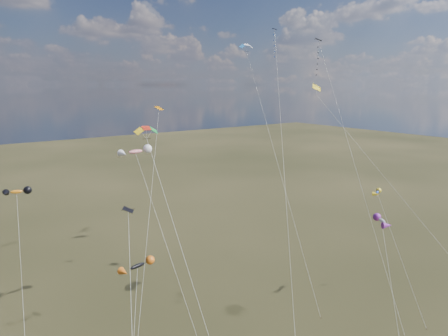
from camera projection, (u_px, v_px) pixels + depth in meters
diamond_black_high at (322, 72)px, 57.49m from camera, size 8.62×22.61×35.04m
diamond_navy_tall at (276, 65)px, 57.36m from camera, size 17.01×23.06×36.57m
diamond_black_mid at (131, 287)px, 29.70m from camera, size 5.96×12.96×18.69m
diamond_orange_center at (153, 173)px, 45.62m from camera, size 11.42×14.73×25.77m
parafoil_yellow at (318, 86)px, 52.19m from camera, size 16.43×19.80×28.97m
parafoil_blue_white at (247, 46)px, 69.25m from camera, size 11.00×28.12×35.79m
parafoil_tricolor at (147, 130)px, 36.95m from camera, size 2.25×15.29×24.94m
novelty_black_orange at (137, 266)px, 37.75m from camera, size 5.41×6.14×12.03m
novelty_orange_black at (16, 192)px, 47.69m from camera, size 3.67×11.23×16.37m
novelty_white_purple at (382, 222)px, 39.17m from camera, size 6.31×9.04×15.66m
novelty_redwhite_stripe at (136, 152)px, 52.20m from camera, size 4.09×16.09×20.50m
novelty_blue_yellow at (378, 193)px, 53.76m from camera, size 4.07×10.54×14.56m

